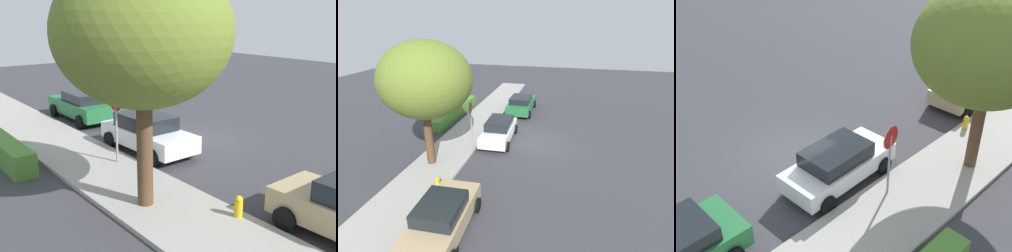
% 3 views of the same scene
% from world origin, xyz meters
% --- Properties ---
extents(ground_plane, '(60.00, 60.00, 0.00)m').
position_xyz_m(ground_plane, '(0.00, 0.00, 0.00)').
color(ground_plane, '#38383D').
extents(sidewalk_curb, '(32.00, 2.83, 0.14)m').
position_xyz_m(sidewalk_curb, '(0.00, 4.96, 0.07)').
color(sidewalk_curb, '#9E9B93').
rests_on(sidewalk_curb, ground_plane).
extents(stop_sign, '(0.81, 0.10, 2.76)m').
position_xyz_m(stop_sign, '(-0.75, 4.22, 1.91)').
color(stop_sign, gray).
rests_on(stop_sign, ground_plane).
extents(parked_car_white, '(4.24, 2.03, 1.47)m').
position_xyz_m(parked_car_white, '(-0.14, 2.50, 0.76)').
color(parked_car_white, white).
rests_on(parked_car_white, ground_plane).
extents(parked_car_green, '(4.41, 2.12, 1.44)m').
position_xyz_m(parked_car_green, '(5.93, 2.16, 0.75)').
color(parked_car_green, '#236B38').
rests_on(parked_car_green, ground_plane).
extents(parked_car_tan, '(4.11, 2.09, 1.49)m').
position_xyz_m(parked_car_tan, '(-8.63, 2.38, 0.75)').
color(parked_car_tan, tan).
rests_on(parked_car_tan, ground_plane).
extents(street_tree_near_corner, '(4.68, 4.68, 6.73)m').
position_xyz_m(street_tree_near_corner, '(-3.94, 5.22, 4.74)').
color(street_tree_near_corner, '#513823').
rests_on(street_tree_near_corner, ground_plane).
extents(fire_hydrant, '(0.30, 0.22, 0.72)m').
position_xyz_m(fire_hydrant, '(-6.22, 3.86, 0.36)').
color(fire_hydrant, gold).
rests_on(fire_hydrant, ground_plane).
extents(front_yard_hedge, '(7.35, 0.77, 0.84)m').
position_xyz_m(front_yard_hedge, '(3.50, 7.25, 0.42)').
color(front_yard_hedge, '#4C8433').
rests_on(front_yard_hedge, ground_plane).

